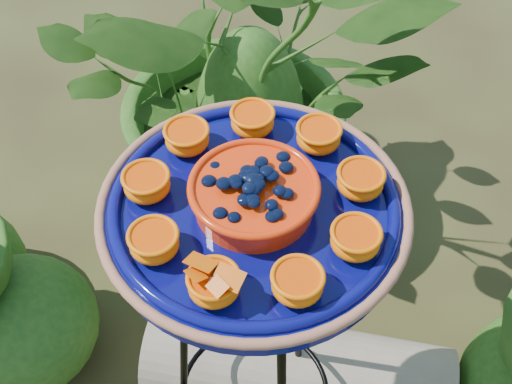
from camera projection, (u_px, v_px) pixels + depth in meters
tripod_stand at (254, 338)px, 1.26m from camera, size 0.33×0.34×0.83m
feeder_dish at (254, 207)px, 0.99m from camera, size 0.46×0.46×0.10m
driftwood_log at (297, 372)px, 1.64m from camera, size 0.72×0.47×0.23m
shrub_back_left at (250, 77)px, 1.75m from camera, size 1.14×1.11×0.97m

